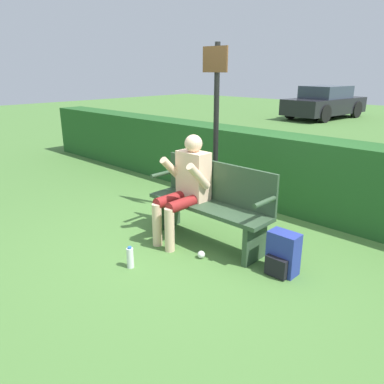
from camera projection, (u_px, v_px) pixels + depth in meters
ground_plane at (207, 242)px, 4.44m from camera, size 40.00×40.00×0.00m
hedge_back at (284, 172)px, 5.43m from camera, size 12.00×0.58×1.07m
park_bench at (211, 202)px, 4.33m from camera, size 1.57×0.41×0.94m
person_seated at (186, 184)px, 4.34m from camera, size 0.52×0.66×1.24m
backpack at (283, 254)px, 3.70m from camera, size 0.30×0.24×0.43m
water_bottle at (130, 258)px, 3.84m from camera, size 0.07×0.07×0.23m
signpost at (216, 119)px, 4.90m from camera, size 0.39×0.09×2.27m
parked_car at (325, 103)px, 15.43m from camera, size 2.03×4.08×1.31m
litter_crumple at (201, 255)px, 4.05m from camera, size 0.08×0.08×0.08m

